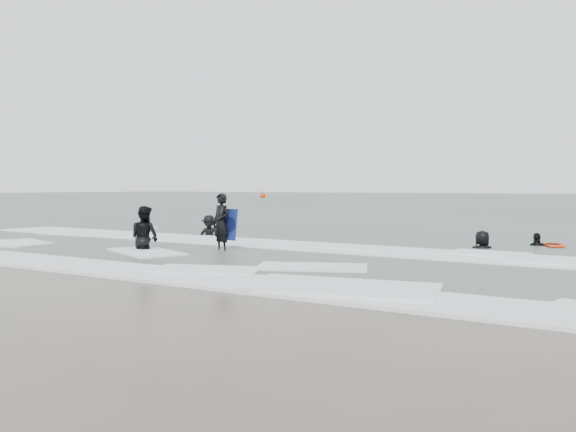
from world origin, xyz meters
The scene contains 10 objects.
ground centered at (0.00, 0.00, 0.00)m, with size 320.00×320.00×0.00m, color brown.
sea centered at (0.00, 80.00, 0.06)m, with size 320.00×320.00×0.00m, color #47544C.
surfer_centre centered at (-1.63, 3.73, 0.00)m, with size 0.67×0.44×1.83m, color black.
surfer_wading centered at (-3.69, 2.56, 0.00)m, with size 0.96×0.75×1.97m, color black.
surfer_breaker centered at (-5.44, 7.83, 0.00)m, with size 1.11×0.64×1.71m, color black.
surfer_right_near centered at (6.50, 10.27, 0.00)m, with size 0.95×0.40×1.63m, color black.
surfer_right_far centered at (5.11, 8.47, 0.00)m, with size 0.87×0.56×1.77m, color black.
surf_foam centered at (0.00, 3.70, 0.04)m, with size 30.03×9.06×0.09m.
bodyboards centered at (0.54, 5.64, 0.50)m, with size 11.94×8.44×1.25m.
buoy centered at (-45.65, 72.09, 0.42)m, with size 1.00×1.00×1.65m.
Camera 1 is at (8.98, -9.88, 2.01)m, focal length 35.00 mm.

